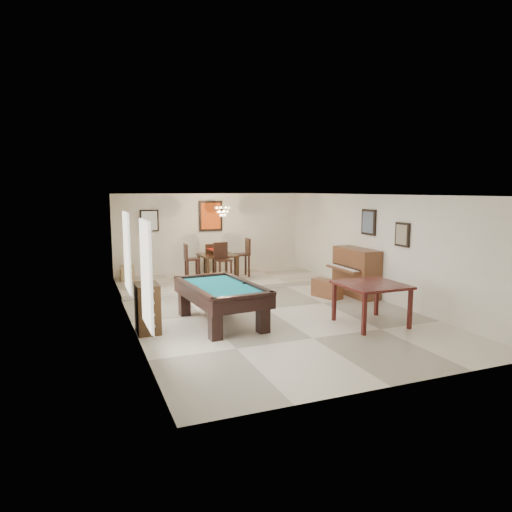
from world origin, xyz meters
TOP-DOWN VIEW (x-y plane):
  - ground_plane at (0.00, 0.00)m, footprint 6.00×9.00m
  - wall_back at (0.00, 4.50)m, footprint 6.00×0.04m
  - wall_front at (0.00, -4.50)m, footprint 6.00×0.04m
  - wall_left at (-3.00, 0.00)m, footprint 0.04×9.00m
  - wall_right at (3.00, 0.00)m, footprint 0.04×9.00m
  - ceiling at (0.00, 0.00)m, footprint 6.00×9.00m
  - dining_step at (0.00, 3.25)m, footprint 6.00×2.50m
  - window_left_front at (-2.97, -2.20)m, footprint 0.06×1.00m
  - window_left_rear at (-2.97, 0.60)m, footprint 0.06×1.00m
  - pool_table at (-1.28, -0.70)m, footprint 1.45×2.43m
  - square_table at (1.50, -1.91)m, footprint 1.23×1.23m
  - upright_piano at (2.57, 0.42)m, footprint 0.82×1.47m
  - piano_bench at (1.89, 0.47)m, footprint 0.56×0.87m
  - apothecary_chest at (-2.77, -0.75)m, footprint 0.42×0.63m
  - dining_table at (-0.13, 3.35)m, footprint 1.05×1.05m
  - flower_vase at (-0.13, 3.35)m, footprint 0.15×0.15m
  - dining_chair_south at (-0.18, 2.63)m, footprint 0.45×0.45m
  - dining_chair_north at (-0.13, 4.14)m, footprint 0.36×0.36m
  - dining_chair_west at (-0.90, 3.33)m, footprint 0.41×0.41m
  - dining_chair_east at (0.65, 3.38)m, footprint 0.45×0.45m
  - corner_bench at (-2.65, 4.02)m, footprint 0.39×0.48m
  - chandelier at (0.00, 3.20)m, footprint 0.44×0.44m
  - back_painting at (0.00, 4.46)m, footprint 0.75×0.06m
  - back_mirror at (-1.90, 4.46)m, footprint 0.55×0.06m
  - right_picture_upper at (2.96, 0.30)m, footprint 0.06×0.55m
  - right_picture_lower at (2.96, -1.00)m, footprint 0.06×0.45m

SIDE VIEW (x-z plane):
  - ground_plane at x=0.00m, z-range -0.02..0.00m
  - dining_step at x=0.00m, z-range 0.00..0.12m
  - piano_bench at x=1.89m, z-range 0.00..0.45m
  - corner_bench at x=-2.65m, z-range 0.12..0.54m
  - pool_table at x=-1.28m, z-range 0.00..0.78m
  - square_table at x=1.50m, z-range 0.00..0.85m
  - apothecary_chest at x=-2.77m, z-range 0.00..0.95m
  - dining_table at x=-0.13m, z-range 0.12..0.95m
  - dining_chair_north at x=-0.13m, z-range 0.12..1.07m
  - upright_piano at x=2.57m, z-range 0.00..1.23m
  - dining_chair_west at x=-0.90m, z-range 0.12..1.19m
  - dining_chair_south at x=-0.18m, z-range 0.12..1.25m
  - dining_chair_east at x=0.65m, z-range 0.12..1.27m
  - flower_vase at x=-0.13m, z-range 0.95..1.21m
  - wall_back at x=0.00m, z-range 0.00..2.60m
  - wall_front at x=0.00m, z-range 0.00..2.60m
  - wall_left at x=-3.00m, z-range 0.00..2.60m
  - wall_right at x=3.00m, z-range 0.00..2.60m
  - window_left_front at x=-2.97m, z-range 0.55..2.25m
  - window_left_rear at x=-2.97m, z-range 0.55..2.25m
  - right_picture_lower at x=2.96m, z-range 1.42..1.98m
  - back_mirror at x=-1.90m, z-range 1.48..2.12m
  - back_painting at x=0.00m, z-range 1.42..2.38m
  - right_picture_upper at x=2.96m, z-range 1.57..2.23m
  - chandelier at x=0.00m, z-range 1.90..2.50m
  - ceiling at x=0.00m, z-range 2.58..2.62m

